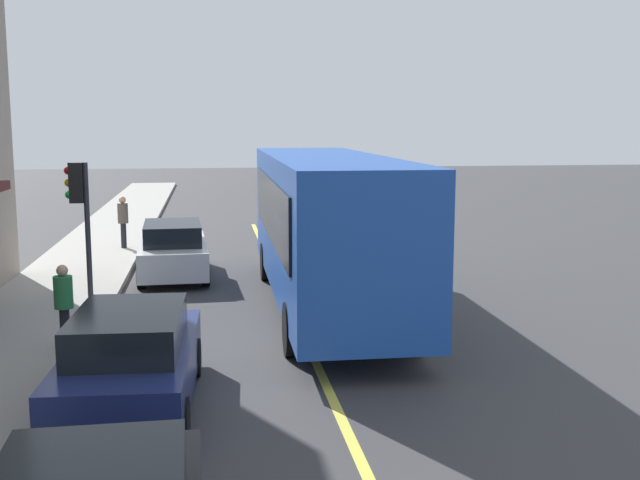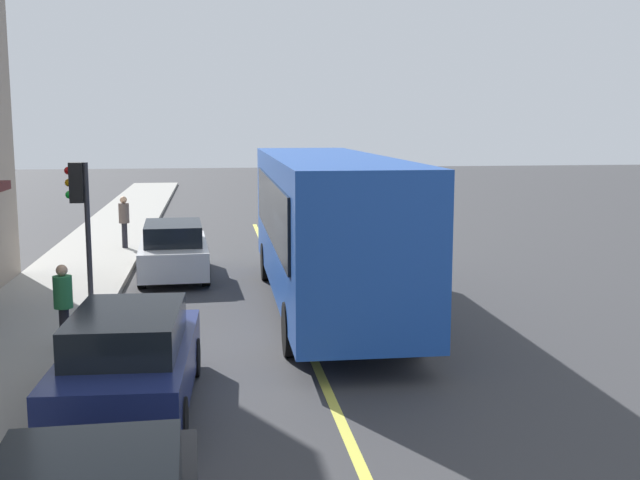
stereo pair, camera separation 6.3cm
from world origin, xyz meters
TOP-DOWN VIEW (x-y plane):
  - ground at (0.00, 0.00)m, footprint 120.00×120.00m
  - sidewalk at (0.00, 5.53)m, footprint 80.00×2.94m
  - lane_centre_stripe at (0.00, 0.00)m, footprint 36.00×0.16m
  - bus at (2.78, -0.79)m, footprint 11.15×2.67m
  - traffic_light at (3.49, 4.71)m, footprint 0.30×0.52m
  - car_white at (7.06, 2.84)m, footprint 4.37×2.01m
  - car_navy at (-3.10, 3.02)m, footprint 4.38×2.01m
  - pedestrian_near_storefront at (-0.19, 4.47)m, footprint 0.34×0.34m
  - pedestrian_at_corner at (11.48, 4.63)m, footprint 0.34×0.34m

SIDE VIEW (x-z plane):
  - ground at x=0.00m, z-range 0.00..0.00m
  - lane_centre_stripe at x=0.00m, z-range 0.00..0.01m
  - sidewalk at x=0.00m, z-range 0.00..0.15m
  - car_white at x=7.06m, z-range -0.02..1.50m
  - car_navy at x=-3.10m, z-range -0.02..1.50m
  - pedestrian_near_storefront at x=-0.19m, z-range 0.30..1.84m
  - pedestrian_at_corner at x=11.48m, z-range 0.32..2.02m
  - bus at x=2.78m, z-range 0.24..3.74m
  - traffic_light at x=3.49m, z-range 0.93..4.13m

